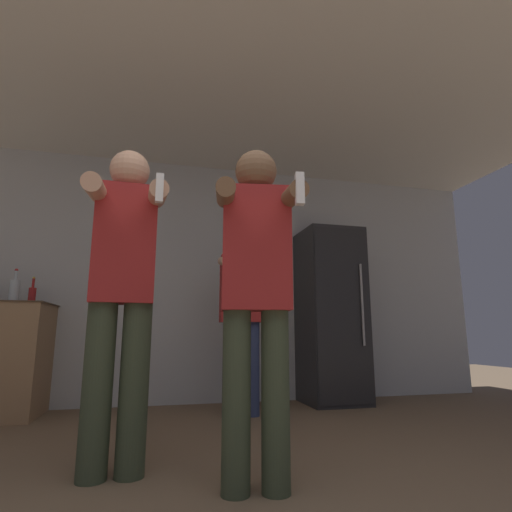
# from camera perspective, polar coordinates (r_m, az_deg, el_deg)

# --- Properties ---
(wall_back) EXTENTS (7.00, 0.06, 2.55)m
(wall_back) POSITION_cam_1_polar(r_m,az_deg,el_deg) (4.33, -10.66, -3.20)
(wall_back) COLOR #B2B7BC
(wall_back) RESTS_ON ground_plane
(ceiling_slab) EXTENTS (7.00, 3.71, 0.05)m
(ceiling_slab) POSITION_cam_1_polar(r_m,az_deg,el_deg) (3.27, -7.95, 24.15)
(ceiling_slab) COLOR silver
(ceiling_slab) RESTS_ON wall_back
(refrigerator) EXTENTS (0.60, 0.65, 1.80)m
(refrigerator) POSITION_cam_1_polar(r_m,az_deg,el_deg) (4.34, 10.65, -8.20)
(refrigerator) COLOR #262628
(refrigerator) RESTS_ON ground_plane
(bottle_amber_bourbon) EXTENTS (0.09, 0.09, 0.31)m
(bottle_amber_bourbon) POSITION_cam_1_polar(r_m,az_deg,el_deg) (4.19, -31.27, -4.23)
(bottle_amber_bourbon) COLOR silver
(bottle_amber_bourbon) RESTS_ON counter
(bottle_brown_liquor) EXTENTS (0.06, 0.06, 0.24)m
(bottle_brown_liquor) POSITION_cam_1_polar(r_m,az_deg,el_deg) (4.15, -29.34, -4.78)
(bottle_brown_liquor) COLOR maroon
(bottle_brown_liquor) RESTS_ON counter
(person_woman_foreground) EXTENTS (0.45, 0.51, 1.63)m
(person_woman_foreground) POSITION_cam_1_polar(r_m,az_deg,el_deg) (1.93, 0.04, -4.09)
(person_woman_foreground) COLOR #38422D
(person_woman_foreground) RESTS_ON ground_plane
(person_man_side) EXTENTS (0.42, 0.50, 1.72)m
(person_man_side) POSITION_cam_1_polar(r_m,az_deg,el_deg) (2.23, -18.54, -4.11)
(person_man_side) COLOR #38422D
(person_man_side) RESTS_ON ground_plane
(person_spectator_back) EXTENTS (0.47, 0.51, 1.63)m
(person_spectator_back) POSITION_cam_1_polar(r_m,az_deg,el_deg) (3.62, -2.05, -6.39)
(person_spectator_back) COLOR navy
(person_spectator_back) RESTS_ON ground_plane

